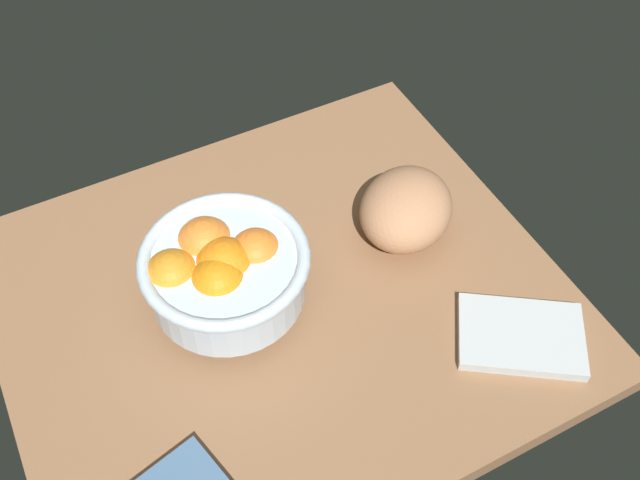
# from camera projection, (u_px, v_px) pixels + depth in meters

# --- Properties ---
(ground_plane) EXTENTS (0.68, 0.60, 0.03)m
(ground_plane) POSITION_uv_depth(u_px,v_px,m) (282.00, 304.00, 0.96)
(ground_plane) COLOR #8C6241
(fruit_bowl) EXTENTS (0.20, 0.20, 0.11)m
(fruit_bowl) POSITION_uv_depth(u_px,v_px,m) (223.00, 270.00, 0.90)
(fruit_bowl) COLOR silver
(fruit_bowl) RESTS_ON ground
(bread_loaf) EXTENTS (0.18, 0.18, 0.09)m
(bread_loaf) POSITION_uv_depth(u_px,v_px,m) (406.00, 209.00, 0.99)
(bread_loaf) COLOR tan
(bread_loaf) RESTS_ON ground
(napkin_spare) EXTENTS (0.18, 0.17, 0.01)m
(napkin_spare) POSITION_uv_depth(u_px,v_px,m) (521.00, 336.00, 0.91)
(napkin_spare) COLOR silver
(napkin_spare) RESTS_ON ground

